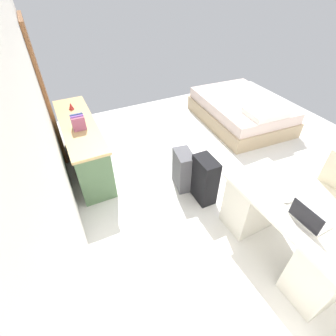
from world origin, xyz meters
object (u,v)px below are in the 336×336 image
at_px(credenza, 84,146).
at_px(suitcase_spare_grey, 183,170).
at_px(bed, 241,111).
at_px(laptop, 308,218).
at_px(computer_mouse, 288,200).
at_px(suitcase_black, 205,180).
at_px(figurine_small, 71,106).
at_px(desk, 286,230).
at_px(office_chair, 328,198).

height_order(credenza, suitcase_spare_grey, credenza).
height_order(bed, laptop, laptop).
height_order(suitcase_spare_grey, computer_mouse, computer_mouse).
xyz_separation_m(suitcase_black, laptop, (-1.25, -0.25, 0.46)).
relative_size(bed, figurine_small, 18.04).
relative_size(credenza, computer_mouse, 18.00).
height_order(desk, bed, desk).
bearing_deg(figurine_small, bed, -97.34).
distance_m(suitcase_black, computer_mouse, 1.12).
bearing_deg(desk, suitcase_black, 15.76).
xyz_separation_m(credenza, bed, (0.07, -3.09, -0.15)).
xyz_separation_m(suitcase_spare_grey, figurine_small, (1.53, 1.16, 0.55)).
height_order(suitcase_black, suitcase_spare_grey, suitcase_black).
xyz_separation_m(suitcase_black, computer_mouse, (-0.99, -0.29, 0.43)).
bearing_deg(office_chair, suitcase_black, 47.86).
relative_size(bed, computer_mouse, 19.85).
bearing_deg(office_chair, credenza, 44.69).
relative_size(bed, laptop, 6.30).
distance_m(computer_mouse, figurine_small, 3.27).
relative_size(computer_mouse, figurine_small, 0.91).
height_order(office_chair, bed, office_chair).
xyz_separation_m(credenza, laptop, (-2.67, -1.54, 0.40)).
bearing_deg(desk, computer_mouse, 11.51).
xyz_separation_m(credenza, suitcase_spare_grey, (-1.07, -1.15, -0.10)).
bearing_deg(credenza, suitcase_spare_grey, -132.81).
bearing_deg(bed, credenza, 91.26).
xyz_separation_m(desk, computer_mouse, (0.10, 0.02, 0.37)).
relative_size(desk, figurine_small, 13.23).
bearing_deg(suitcase_spare_grey, office_chair, -128.62).
relative_size(suitcase_spare_grey, laptop, 1.85).
bearing_deg(laptop, bed, -29.54).
xyz_separation_m(credenza, computer_mouse, (-2.40, -1.57, 0.37)).
height_order(credenza, computer_mouse, credenza).
distance_m(suitcase_spare_grey, figurine_small, 2.00).
distance_m(office_chair, computer_mouse, 0.86).
bearing_deg(office_chair, bed, -16.34).
relative_size(desk, office_chair, 1.55).
distance_m(credenza, suitcase_black, 1.91).
relative_size(credenza, bed, 0.91).
xyz_separation_m(office_chair, laptop, (-0.28, 0.83, 0.38)).
distance_m(office_chair, bed, 2.57).
xyz_separation_m(desk, laptop, (-0.16, 0.06, 0.41)).
height_order(desk, laptop, laptop).
relative_size(suitcase_black, figurine_small, 6.07).
bearing_deg(suitcase_black, desk, -163.41).
distance_m(bed, laptop, 3.19).
height_order(office_chair, credenza, office_chair).
bearing_deg(bed, suitcase_black, 129.39).
height_order(suitcase_black, computer_mouse, computer_mouse).
xyz_separation_m(bed, suitcase_spare_grey, (-1.14, 1.93, 0.05)).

